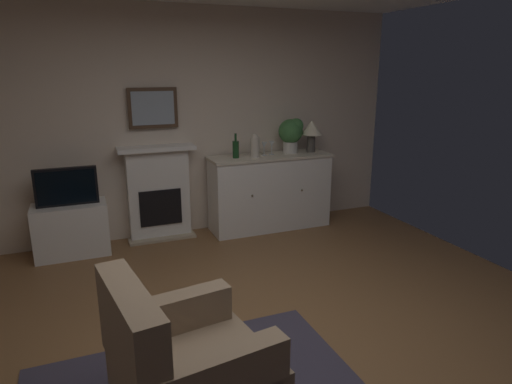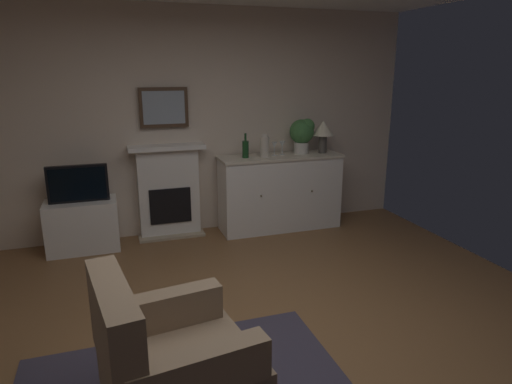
% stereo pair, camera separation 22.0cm
% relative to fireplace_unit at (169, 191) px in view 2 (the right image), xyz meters
% --- Properties ---
extents(ground_plane, '(5.38, 5.54, 0.10)m').
position_rel_fireplace_unit_xyz_m(ground_plane, '(0.37, -2.61, -0.60)').
color(ground_plane, brown).
rests_on(ground_plane, ground).
extents(wall_rear, '(5.38, 0.06, 2.64)m').
position_rel_fireplace_unit_xyz_m(wall_rear, '(0.37, 0.13, 0.77)').
color(wall_rear, beige).
rests_on(wall_rear, ground_plane).
extents(fireplace_unit, '(0.87, 0.30, 1.10)m').
position_rel_fireplace_unit_xyz_m(fireplace_unit, '(0.00, 0.00, 0.00)').
color(fireplace_unit, white).
rests_on(fireplace_unit, ground_plane).
extents(framed_picture, '(0.55, 0.04, 0.45)m').
position_rel_fireplace_unit_xyz_m(framed_picture, '(0.00, 0.05, 0.97)').
color(framed_picture, '#473323').
extents(sideboard_cabinet, '(1.51, 0.49, 0.93)m').
position_rel_fireplace_unit_xyz_m(sideboard_cabinet, '(1.34, -0.18, -0.08)').
color(sideboard_cabinet, white).
rests_on(sideboard_cabinet, ground_plane).
extents(table_lamp, '(0.26, 0.26, 0.40)m').
position_rel_fireplace_unit_xyz_m(table_lamp, '(1.90, -0.18, 0.66)').
color(table_lamp, '#4C4742').
rests_on(table_lamp, sideboard_cabinet).
extents(wine_bottle, '(0.08, 0.08, 0.29)m').
position_rel_fireplace_unit_xyz_m(wine_bottle, '(0.90, -0.18, 0.49)').
color(wine_bottle, '#193F1E').
rests_on(wine_bottle, sideboard_cabinet).
extents(wine_glass_left, '(0.07, 0.07, 0.16)m').
position_rel_fireplace_unit_xyz_m(wine_glass_left, '(1.27, -0.16, 0.50)').
color(wine_glass_left, silver).
rests_on(wine_glass_left, sideboard_cabinet).
extents(wine_glass_center, '(0.07, 0.07, 0.16)m').
position_rel_fireplace_unit_xyz_m(wine_glass_center, '(1.38, -0.14, 0.50)').
color(wine_glass_center, silver).
rests_on(wine_glass_center, sideboard_cabinet).
extents(vase_decorative, '(0.11, 0.11, 0.28)m').
position_rel_fireplace_unit_xyz_m(vase_decorative, '(1.12, -0.23, 0.52)').
color(vase_decorative, beige).
rests_on(vase_decorative, sideboard_cabinet).
extents(tv_cabinet, '(0.75, 0.42, 0.56)m').
position_rel_fireplace_unit_xyz_m(tv_cabinet, '(-0.97, -0.16, -0.27)').
color(tv_cabinet, white).
rests_on(tv_cabinet, ground_plane).
extents(tv_set, '(0.62, 0.07, 0.40)m').
position_rel_fireplace_unit_xyz_m(tv_set, '(-0.97, -0.19, 0.21)').
color(tv_set, black).
rests_on(tv_set, tv_cabinet).
extents(potted_plant_small, '(0.30, 0.30, 0.43)m').
position_rel_fireplace_unit_xyz_m(potted_plant_small, '(1.65, -0.13, 0.64)').
color(potted_plant_small, beige).
rests_on(potted_plant_small, sideboard_cabinet).
extents(armchair, '(0.91, 0.88, 0.92)m').
position_rel_fireplace_unit_xyz_m(armchair, '(-0.41, -3.01, -0.17)').
color(armchair, '#8C7259').
rests_on(armchair, ground_plane).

